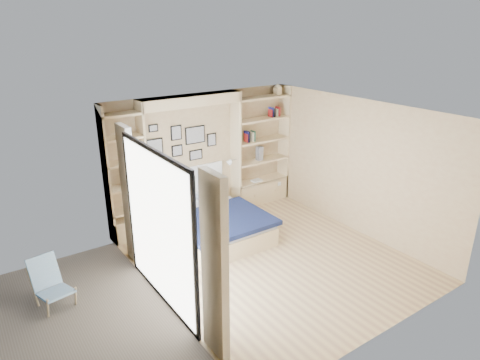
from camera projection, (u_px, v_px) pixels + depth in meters
ground at (271, 259)px, 7.21m from camera, size 4.50×4.50×0.00m
room_shell at (204, 178)px, 7.80m from camera, size 4.50×4.50×4.50m
bed at (213, 223)px, 7.88m from camera, size 1.64×2.00×1.07m
photo_gallery at (181, 142)px, 8.12m from camera, size 1.48×0.02×0.82m
reading_lamps at (195, 169)px, 8.21m from camera, size 1.92×0.12×0.15m
shelf_decor at (256, 127)px, 8.85m from camera, size 3.57×0.23×2.03m
deck at (43, 345)px, 5.29m from camera, size 3.20×4.00×0.05m
deck_chair at (50, 283)px, 5.97m from camera, size 0.53×0.75×0.69m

